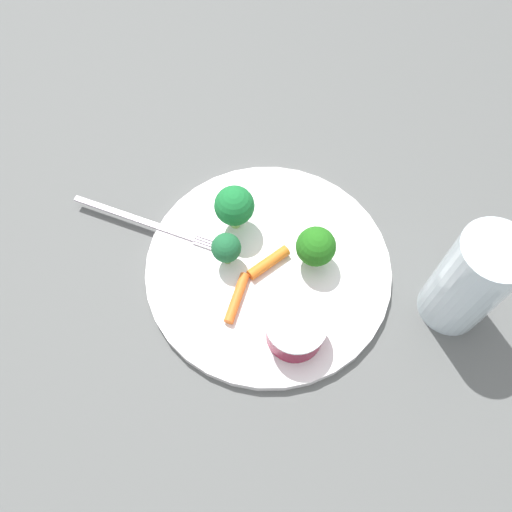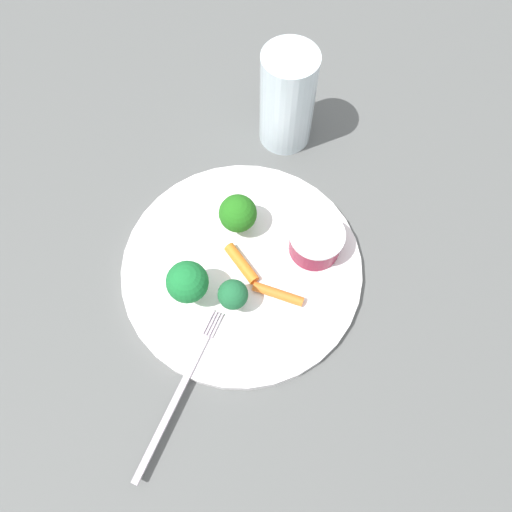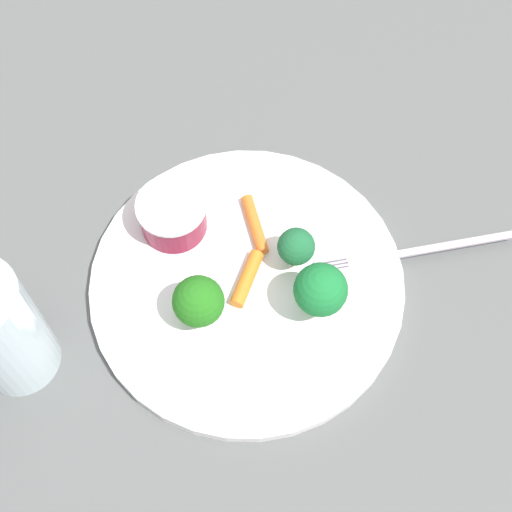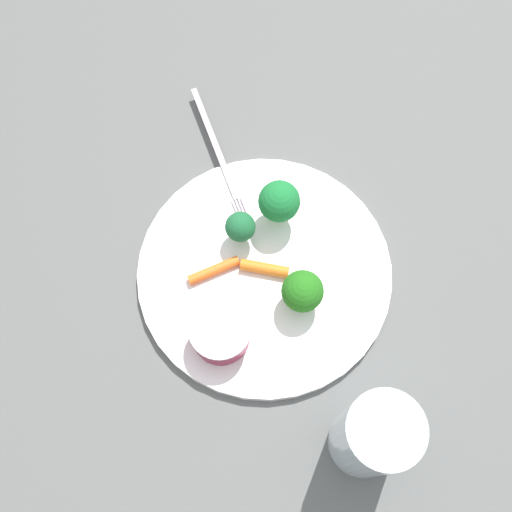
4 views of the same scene
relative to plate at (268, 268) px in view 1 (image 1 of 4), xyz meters
The scene contains 10 objects.
ground_plane 0.01m from the plate, ahead, with size 2.40×2.40×0.00m, color #575857.
plate is the anchor object (origin of this frame).
sauce_cup 0.09m from the plate, behind, with size 0.06×0.06×0.04m.
broccoli_floret_0 0.06m from the plate, 100.17° to the right, with size 0.04×0.04×0.05m.
broccoli_floret_1 0.06m from the plate, 65.22° to the left, with size 0.03×0.03×0.04m.
broccoli_floret_2 0.08m from the plate, 17.73° to the left, with size 0.04×0.04×0.06m.
carrot_stick_0 0.05m from the plate, 123.33° to the left, with size 0.01×0.01×0.06m, color orange.
carrot_stick_1 0.01m from the plate, 137.31° to the left, with size 0.01×0.01×0.05m, color orange.
fork 0.15m from the plate, 51.38° to the left, with size 0.12×0.15×0.00m.
drinking_glass 0.20m from the plate, 120.40° to the right, with size 0.06×0.06×0.13m, color silver.
Camera 1 is at (-0.23, 0.09, 0.50)m, focal length 35.47 mm.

